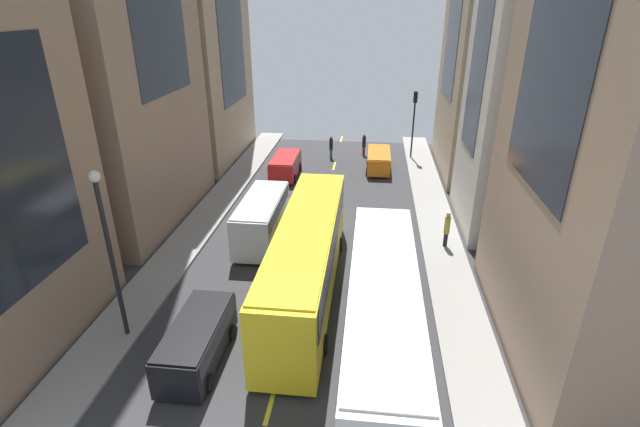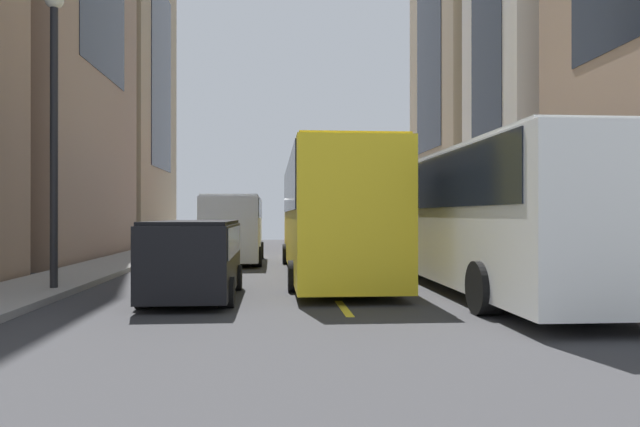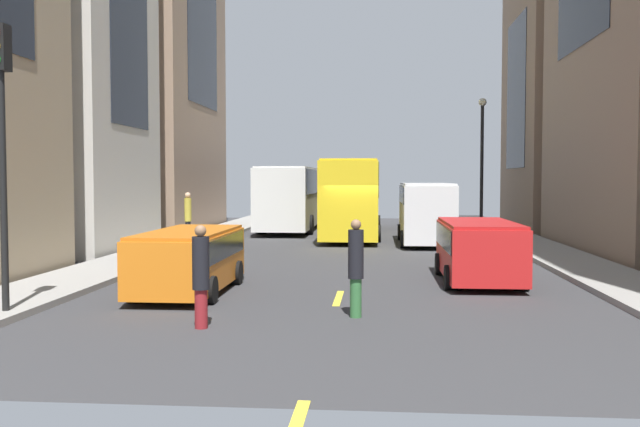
# 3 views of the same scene
# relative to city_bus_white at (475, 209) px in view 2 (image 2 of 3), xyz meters

# --- Properties ---
(ground_plane) EXTENTS (40.59, 40.59, 0.00)m
(ground_plane) POSITION_rel_city_bus_white_xyz_m (3.71, -9.57, -2.01)
(ground_plane) COLOR #333335
(sidewalk_west) EXTENTS (2.27, 44.00, 0.15)m
(sidewalk_west) POSITION_rel_city_bus_white_xyz_m (-3.46, -9.57, -1.93)
(sidewalk_west) COLOR gray
(sidewalk_west) RESTS_ON ground
(sidewalk_east) EXTENTS (2.27, 44.00, 0.15)m
(sidewalk_east) POSITION_rel_city_bus_white_xyz_m (10.87, -9.57, -1.93)
(sidewalk_east) COLOR gray
(sidewalk_east) RESTS_ON ground
(lane_stripe_0) EXTENTS (0.16, 2.00, 0.01)m
(lane_stripe_0) POSITION_rel_city_bus_white_xyz_m (3.71, -30.57, -2.00)
(lane_stripe_0) COLOR yellow
(lane_stripe_0) RESTS_ON ground
(lane_stripe_1) EXTENTS (0.16, 2.00, 0.01)m
(lane_stripe_1) POSITION_rel_city_bus_white_xyz_m (3.71, -22.17, -2.00)
(lane_stripe_1) COLOR yellow
(lane_stripe_1) RESTS_ON ground
(lane_stripe_2) EXTENTS (0.16, 2.00, 0.01)m
(lane_stripe_2) POSITION_rel_city_bus_white_xyz_m (3.71, -13.77, -2.00)
(lane_stripe_2) COLOR yellow
(lane_stripe_2) RESTS_ON ground
(lane_stripe_3) EXTENTS (0.16, 2.00, 0.01)m
(lane_stripe_3) POSITION_rel_city_bus_white_xyz_m (3.71, -5.37, -2.00)
(lane_stripe_3) COLOR yellow
(lane_stripe_3) RESTS_ON ground
(lane_stripe_4) EXTENTS (0.16, 2.00, 0.01)m
(lane_stripe_4) POSITION_rel_city_bus_white_xyz_m (3.71, 3.03, -2.00)
(lane_stripe_4) COLOR yellow
(lane_stripe_4) RESTS_ON ground
(building_west_0) EXTENTS (7.67, 10.43, 26.56)m
(building_west_0) POSITION_rel_city_bus_white_xyz_m (-8.59, -22.49, 11.27)
(building_west_0) COLOR tan
(building_west_0) RESTS_ON ground
(building_west_1) EXTENTS (6.24, 7.06, 21.06)m
(building_west_1) POSITION_rel_city_bus_white_xyz_m (-7.88, -12.25, 8.52)
(building_west_1) COLOR beige
(building_west_1) RESTS_ON ground
(building_east_0) EXTENTS (9.73, 11.85, 21.18)m
(building_east_0) POSITION_rel_city_bus_white_xyz_m (17.02, -23.85, 8.58)
(building_east_0) COLOR tan
(building_east_0) RESTS_ON ground
(city_bus_white) EXTENTS (2.80, 12.77, 3.35)m
(city_bus_white) POSITION_rel_city_bus_white_xyz_m (0.00, 0.00, 0.00)
(city_bus_white) COLOR silver
(city_bus_white) RESTS_ON ground
(streetcar_yellow) EXTENTS (2.70, 13.19, 3.59)m
(streetcar_yellow) POSITION_rel_city_bus_white_xyz_m (3.40, -3.74, 0.11)
(streetcar_yellow) COLOR yellow
(streetcar_yellow) RESTS_ON ground
(delivery_van_white) EXTENTS (2.26, 5.98, 2.58)m
(delivery_van_white) POSITION_rel_city_bus_white_xyz_m (6.63, -8.54, -0.49)
(delivery_van_white) COLOR white
(delivery_van_white) RESTS_ON ground
(car_black_0) EXTENTS (1.92, 4.46, 1.72)m
(car_black_0) POSITION_rel_city_bus_white_xyz_m (6.84, 1.35, -0.99)
(car_black_0) COLOR black
(car_black_0) RESTS_ON ground
(car_red_1) EXTENTS (2.04, 4.44, 1.62)m
(car_red_1) POSITION_rel_city_bus_white_xyz_m (7.28, -19.34, -1.05)
(car_red_1) COLOR red
(car_red_1) RESTS_ON ground
(car_orange_2) EXTENTS (1.96, 4.59, 1.51)m
(car_orange_2) POSITION_rel_city_bus_white_xyz_m (0.07, -21.69, -1.11)
(car_orange_2) COLOR orange
(car_orange_2) RESTS_ON ground
(pedestrian_crossing_near) EXTENTS (0.31, 0.31, 1.95)m
(pedestrian_crossing_near) POSITION_rel_city_bus_white_xyz_m (4.17, -24.32, -0.97)
(pedestrian_crossing_near) COLOR #336B38
(pedestrian_crossing_near) RESTS_ON ground
(pedestrian_waiting_curb) EXTENTS (0.32, 0.32, 1.91)m
(pedestrian_waiting_curb) POSITION_rel_city_bus_white_xyz_m (1.37, -25.57, -0.99)
(pedestrian_waiting_curb) COLOR maroon
(pedestrian_waiting_curb) RESTS_ON ground
(pedestrian_crossing_mid) EXTENTS (0.30, 0.30, 2.03)m
(pedestrian_crossing_mid) POSITION_rel_city_bus_white_xyz_m (-3.58, -8.76, -0.76)
(pedestrian_crossing_mid) COLOR black
(pedestrian_crossing_mid) RESTS_ON ground
(traffic_light_near_corner) EXTENTS (0.32, 0.44, 5.60)m
(traffic_light_near_corner) POSITION_rel_city_bus_white_xyz_m (-2.72, -24.99, 2.05)
(traffic_light_near_corner) COLOR black
(traffic_light_near_corner) RESTS_ON ground
(streetlamp_near) EXTENTS (0.44, 0.44, 7.00)m
(streetlamp_near) POSITION_rel_city_bus_white_xyz_m (10.24, 0.31, 2.43)
(streetlamp_near) COLOR black
(streetlamp_near) RESTS_ON ground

